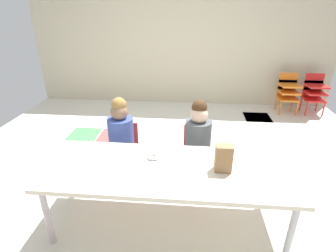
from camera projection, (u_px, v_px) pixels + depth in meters
name	position (u px, v px, depth m)	size (l,w,h in m)	color
ground_plane	(170.00, 175.00, 2.97)	(5.49, 5.01, 0.02)	silver
back_wall	(182.00, 32.00, 4.68)	(5.49, 0.10, 2.60)	beige
craft_table	(168.00, 172.00, 2.11)	(1.96, 0.75, 0.56)	beige
seated_child_near_camera	(121.00, 132.00, 2.68)	(0.34, 0.34, 0.92)	red
seated_child_middle_seat	(198.00, 135.00, 2.62)	(0.32, 0.31, 0.92)	red
kid_chair_orange_stack	(288.00, 90.00, 4.54)	(0.32, 0.30, 0.68)	orange
kid_chair_red_stack	(314.00, 91.00, 4.51)	(0.32, 0.30, 0.68)	red
paper_bag_brown	(224.00, 158.00, 2.01)	(0.13, 0.09, 0.22)	#9E754C
paper_plate_near_edge	(153.00, 158.00, 2.21)	(0.18, 0.18, 0.01)	white
paper_plate_center_table	(111.00, 170.00, 2.06)	(0.18, 0.18, 0.01)	white
donut_powdered_on_plate	(153.00, 156.00, 2.20)	(0.11, 0.11, 0.03)	white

